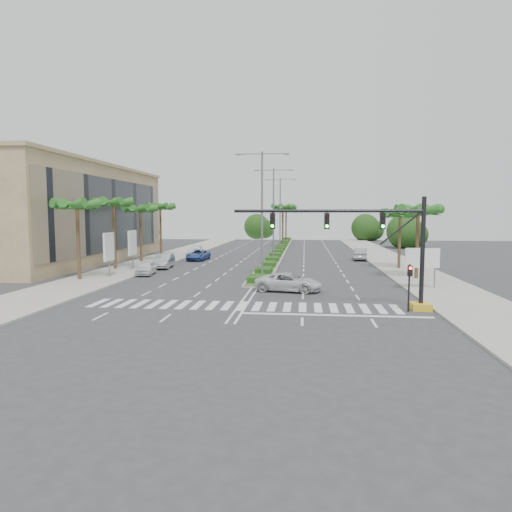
{
  "coord_description": "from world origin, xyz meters",
  "views": [
    {
      "loc": [
        4.1,
        -29.6,
        6.09
      ],
      "look_at": [
        0.51,
        3.89,
        3.0
      ],
      "focal_mm": 32.0,
      "sensor_mm": 36.0,
      "label": 1
    }
  ],
  "objects": [
    {
      "name": "ground",
      "position": [
        0.0,
        0.0,
        0.0
      ],
      "size": [
        160.0,
        160.0,
        0.0
      ],
      "primitive_type": "plane",
      "color": "#333335",
      "rests_on": "ground"
    },
    {
      "name": "footpath_right",
      "position": [
        15.2,
        20.0,
        0.07
      ],
      "size": [
        6.0,
        120.0,
        0.15
      ],
      "primitive_type": "cube",
      "color": "gray",
      "rests_on": "ground"
    },
    {
      "name": "footpath_left",
      "position": [
        -15.2,
        20.0,
        0.07
      ],
      "size": [
        6.0,
        120.0,
        0.15
      ],
      "primitive_type": "cube",
      "color": "gray",
      "rests_on": "ground"
    },
    {
      "name": "median",
      "position": [
        0.0,
        45.0,
        0.1
      ],
      "size": [
        2.2,
        75.0,
        0.2
      ],
      "primitive_type": "cube",
      "color": "gray",
      "rests_on": "ground"
    },
    {
      "name": "median_grass",
      "position": [
        0.0,
        45.0,
        0.22
      ],
      "size": [
        1.8,
        75.0,
        0.04
      ],
      "primitive_type": "cube",
      "color": "#2C521C",
      "rests_on": "median"
    },
    {
      "name": "building",
      "position": [
        -26.0,
        26.0,
        6.0
      ],
      "size": [
        12.0,
        36.0,
        12.0
      ],
      "primitive_type": "cube",
      "color": "tan",
      "rests_on": "ground"
    },
    {
      "name": "signal_gantry",
      "position": [
        9.27,
        -0.0,
        3.46
      ],
      "size": [
        12.6,
        1.2,
        7.2
      ],
      "color": "gold",
      "rests_on": "ground"
    },
    {
      "name": "pedestrian_signal",
      "position": [
        10.6,
        -0.68,
        2.04
      ],
      "size": [
        0.28,
        0.36,
        3.0
      ],
      "color": "black",
      "rests_on": "ground"
    },
    {
      "name": "direction_sign",
      "position": [
        13.5,
        7.99,
        2.45
      ],
      "size": [
        2.7,
        0.11,
        3.4
      ],
      "color": "slate",
      "rests_on": "ground"
    },
    {
      "name": "billboard_near",
      "position": [
        -14.5,
        12.0,
        2.96
      ],
      "size": [
        0.18,
        2.1,
        4.35
      ],
      "color": "slate",
      "rests_on": "ground"
    },
    {
      "name": "billboard_far",
      "position": [
        -14.5,
        18.0,
        2.96
      ],
      "size": [
        0.18,
        2.1,
        4.35
      ],
      "color": "slate",
      "rests_on": "ground"
    },
    {
      "name": "palm_left_near",
      "position": [
        -16.5,
        10.0,
        6.69
      ],
      "size": [
        4.57,
        4.68,
        7.55
      ],
      "color": "brown",
      "rests_on": "ground"
    },
    {
      "name": "palm_left_mid",
      "position": [
        -16.5,
        18.0,
        7.08
      ],
      "size": [
        4.57,
        4.68,
        7.95
      ],
      "color": "brown",
      "rests_on": "ground"
    },
    {
      "name": "palm_left_far",
      "position": [
        -16.5,
        26.0,
        6.5
      ],
      "size": [
        4.57,
        4.68,
        7.35
      ],
      "color": "brown",
      "rests_on": "ground"
    },
    {
      "name": "palm_left_end",
      "position": [
        -16.5,
        34.0,
        6.88
      ],
      "size": [
        4.57,
        4.68,
        7.75
      ],
      "color": "brown",
      "rests_on": "ground"
    },
    {
      "name": "palm_right_near",
      "position": [
        14.5,
        14.0,
        6.2
      ],
      "size": [
        4.57,
        4.68,
        7.05
      ],
      "color": "brown",
      "rests_on": "ground"
    },
    {
      "name": "palm_right_far",
      "position": [
        14.5,
        22.0,
        5.91
      ],
      "size": [
        4.57,
        4.68,
        6.75
      ],
      "color": "brown",
      "rests_on": "ground"
    },
    {
      "name": "palm_median_a",
      "position": [
        0.0,
        55.0,
        7.17
      ],
      "size": [
        4.57,
        4.68,
        8.05
      ],
      "color": "brown",
      "rests_on": "ground"
    },
    {
      "name": "palm_median_b",
      "position": [
        0.0,
        70.0,
        7.17
      ],
      "size": [
        4.57,
        4.68,
        8.05
      ],
      "color": "brown",
      "rests_on": "ground"
    },
    {
      "name": "streetlight_near",
      "position": [
        0.0,
        14.0,
        6.81
      ],
      "size": [
        5.1,
        0.25,
        12.0
      ],
      "color": "slate",
      "rests_on": "ground"
    },
    {
      "name": "streetlight_mid",
      "position": [
        0.0,
        30.0,
        6.81
      ],
      "size": [
        5.1,
        0.25,
        12.0
      ],
      "color": "slate",
      "rests_on": "ground"
    },
    {
      "name": "streetlight_far",
      "position": [
        0.0,
        46.0,
        6.81
      ],
      "size": [
        5.1,
        0.25,
        12.0
      ],
      "color": "slate",
      "rests_on": "ground"
    },
    {
      "name": "car_parked_a",
      "position": [
        -11.8,
        14.57,
        0.7
      ],
      "size": [
        2.16,
        4.26,
        1.39
      ],
      "primitive_type": "imported",
      "rotation": [
        0.0,
        0.0,
        0.13
      ],
      "color": "white",
      "rests_on": "ground"
    },
    {
      "name": "car_parked_b",
      "position": [
        -11.8,
        20.43,
        0.8
      ],
      "size": [
        2.21,
        5.04,
        1.61
      ],
      "primitive_type": "imported",
      "rotation": [
        0.0,
        0.0,
        0.11
      ],
      "color": "#B7B5BB",
      "rests_on": "ground"
    },
    {
      "name": "car_parked_c",
      "position": [
        -9.98,
        29.6,
        0.71
      ],
      "size": [
        2.49,
        5.16,
        1.42
      ],
      "primitive_type": "imported",
      "rotation": [
        0.0,
        0.0,
        -0.03
      ],
      "color": "#324F9B",
      "rests_on": "ground"
    },
    {
      "name": "car_parked_d",
      "position": [
        -11.8,
        35.44,
        0.74
      ],
      "size": [
        2.36,
        5.23,
        1.49
      ],
      "primitive_type": "imported",
      "rotation": [
        0.0,
        0.0,
        0.06
      ],
      "color": "white",
      "rests_on": "ground"
    },
    {
      "name": "car_crossing",
      "position": [
        2.88,
        6.22,
        0.73
      ],
      "size": [
        5.58,
        3.3,
        1.46
      ],
      "primitive_type": "imported",
      "rotation": [
        0.0,
        0.0,
        1.39
      ],
      "color": "silver",
      "rests_on": "ground"
    },
    {
      "name": "car_right",
      "position": [
        11.52,
        32.14,
        0.79
      ],
      "size": [
        2.22,
        4.95,
        1.58
      ],
      "primitive_type": "imported",
      "rotation": [
        0.0,
        0.0,
        3.02
      ],
      "color": "#A6A6AA",
      "rests_on": "ground"
    }
  ]
}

